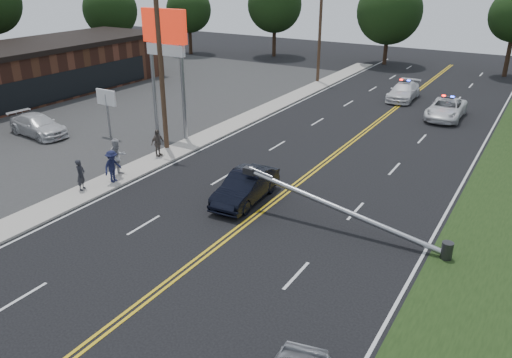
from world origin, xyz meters
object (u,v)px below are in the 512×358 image
Objects in this scene: small_sign at (107,102)px; emergency_a at (446,109)px; fallen_streetlight at (351,213)px; emergency_b at (404,91)px; bystander_d at (157,143)px; utility_pole_mid at (161,65)px; bystander_a at (81,175)px; bystander_c at (113,166)px; parked_car at (38,125)px; utility_pole_far at (320,27)px; pylon_sign at (165,43)px; crashed_sedan at (246,187)px; bystander_b at (118,157)px.

small_sign is 23.89m from emergency_a.
small_sign is at bearing 167.60° from fallen_streetlight.
bystander_d reaches higher than emergency_b.
fallen_streetlight is 5.86× the size of bystander_d.
bystander_a is at bearing -85.94° from utility_pole_mid.
fallen_streetlight is 1.86× the size of emergency_a.
bystander_a is at bearing -177.64° from bystander_d.
utility_pole_mid is 6.91m from bystander_c.
fallen_streetlight reaches higher than parked_car.
utility_pole_far is 23.77m from bystander_d.
emergency_b is (8.93, -2.47, -4.38)m from utility_pole_far.
utility_pole_far is 1.98× the size of emergency_a.
small_sign is 1.94× the size of bystander_d.
pylon_sign reaches higher than bystander_d.
bystander_d is (1.86, -3.40, -5.08)m from pylon_sign.
utility_pole_far is at bearing 153.64° from emergency_a.
pylon_sign is 1.59× the size of emergency_a.
crashed_sedan is at bearing -103.88° from bystander_d.
fallen_streetlight reaches higher than bystander_c.
bystander_c is (1.12, -27.43, -4.12)m from utility_pole_far.
fallen_streetlight is at bearing -85.38° from bystander_c.
utility_pole_mid reaches higher than bystander_a.
bystander_c is (1.12, -5.43, -4.12)m from utility_pole_mid.
bystander_c is (10.10, -3.15, 0.28)m from parked_car.
utility_pole_mid is 22.00m from utility_pole_far.
bystander_d is at bearing 5.81° from bystander_c.
emergency_a reaches higher than parked_car.
bystander_b is 1.25× the size of bystander_d.
utility_pole_far reaches higher than pylon_sign.
fallen_streetlight is at bearing -12.40° from small_sign.
bystander_d is (-12.83, 2.60, -0.00)m from fallen_streetlight.
fallen_streetlight is 0.94× the size of utility_pole_mid.
parked_car is 28.22m from emergency_b.
crashed_sedan is 23.21m from emergency_b.
bystander_b is (0.20, 2.31, 0.22)m from bystander_a.
small_sign is 5.05m from parked_car.
small_sign is 7.29m from bystander_b.
emergency_b is at bearing 65.44° from utility_pole_mid.
bystander_a is (-12.89, -2.94, -0.02)m from fallen_streetlight.
utility_pole_mid is 2.07× the size of emergency_b.
utility_pole_mid is 8.12m from bystander_a.
utility_pole_far is at bearing 9.53° from bystander_b.
fallen_streetlight is (14.69, -6.00, -5.08)m from pylon_sign.
bystander_d reaches higher than crashed_sedan.
utility_pole_mid is at bearing -116.14° from emergency_b.
bystander_b reaches higher than bystander_a.
utility_pole_far is at bearing -14.50° from parked_car.
bystander_a reaches higher than parked_car.
emergency_b is (0.93, 23.19, -0.03)m from crashed_sedan.
bystander_b is at bearing -177.14° from fallen_streetlight.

